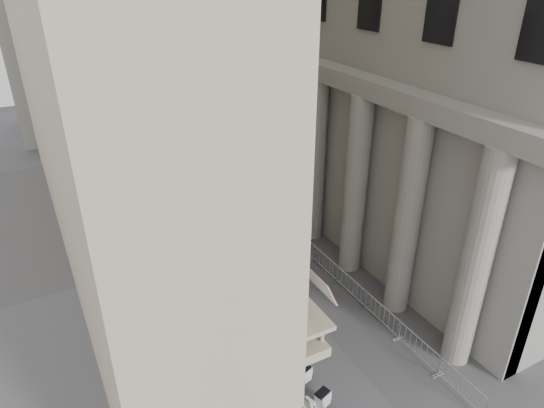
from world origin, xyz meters
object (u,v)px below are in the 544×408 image
Objects in this scene: street_lamp at (138,137)px; pedestrian_a at (197,199)px; info_kiosk at (164,223)px; pedestrian_b at (189,152)px; security_tent at (172,204)px.

street_lamp reaches higher than pedestrian_a.
street_lamp is 6.87m from info_kiosk.
info_kiosk reaches higher than pedestrian_b.
pedestrian_b is (2.61, 9.14, -0.02)m from pedestrian_a.
security_tent is 6.52m from street_lamp.
pedestrian_a is at bearing 105.89° from pedestrian_b.
street_lamp reaches higher than pedestrian_b.
pedestrian_a is at bearing -67.13° from street_lamp.
pedestrian_b is at bearing 28.17° from street_lamp.
pedestrian_a is 1.03× the size of pedestrian_b.
security_tent is at bearing 29.11° from pedestrian_a.
street_lamp is 5.26× the size of pedestrian_a.
info_kiosk is 4.04m from pedestrian_a.
security_tent is at bearing 98.84° from pedestrian_b.
security_tent is 1.79× the size of info_kiosk.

